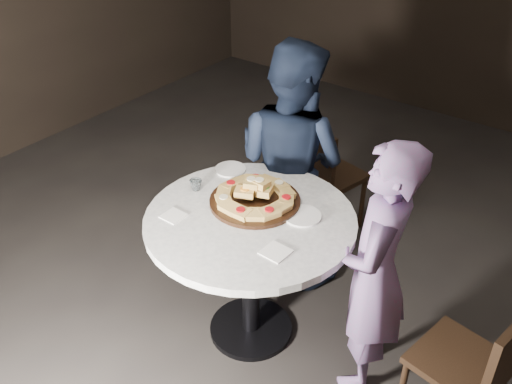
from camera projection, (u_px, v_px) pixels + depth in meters
floor at (249, 313)px, 3.56m from camera, size 7.00×7.00×0.00m
table at (250, 240)px, 3.07m from camera, size 1.23×1.23×0.84m
serving_board at (255, 201)px, 3.09m from camera, size 0.61×0.61×0.02m
focaccia_pile at (255, 194)px, 3.07m from camera, size 0.44×0.43×0.12m
plate_left at (230, 169)px, 3.38m from camera, size 0.21×0.21×0.01m
plate_right at (302, 216)px, 2.98m from camera, size 0.21×0.21×0.01m
water_glass at (196, 185)px, 3.18m from camera, size 0.07×0.07×0.06m
napkin_near at (174, 216)px, 2.98m from camera, size 0.11×0.11×0.01m
napkin_far at (276, 252)px, 2.73m from camera, size 0.13×0.13×0.01m
chair_far at (322, 171)px, 4.01m from camera, size 0.50×0.51×0.88m
chair_right at (479, 362)px, 2.62m from camera, size 0.48×0.46×0.85m
diner_navy at (291, 163)px, 3.55m from camera, size 0.80×0.64×1.58m
diner_teal at (375, 273)px, 2.79m from camera, size 0.47×0.60×1.44m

